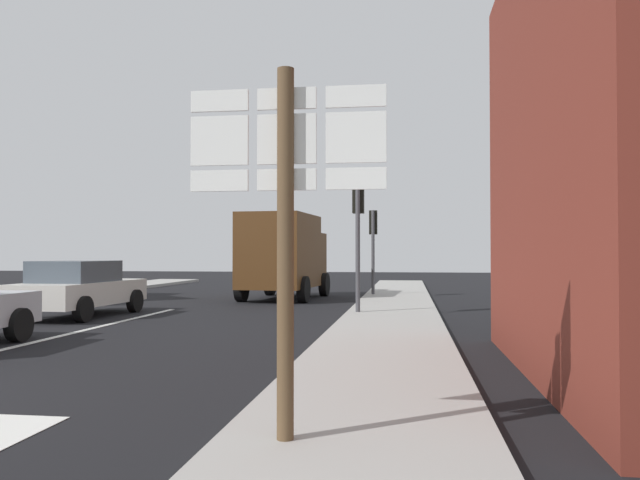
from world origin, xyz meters
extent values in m
plane|color=black|center=(0.00, 10.00, 0.00)|extent=(80.00, 80.00, 0.00)
cube|color=#9E9B96|center=(6.50, 8.00, 0.07)|extent=(2.37, 44.00, 0.14)
cube|color=silver|center=(0.00, 6.00, 0.01)|extent=(0.16, 12.00, 0.01)
cylinder|color=black|center=(-0.33, 5.07, 0.32)|extent=(0.22, 0.64, 0.64)
cube|color=beige|center=(-1.66, 9.75, 0.62)|extent=(1.90, 4.26, 0.60)
cube|color=#47515B|center=(-1.67, 9.50, 1.19)|extent=(1.62, 2.15, 0.55)
cylinder|color=black|center=(-2.49, 11.13, 0.32)|extent=(0.24, 0.65, 0.64)
cylinder|color=black|center=(-0.74, 11.07, 0.32)|extent=(0.24, 0.65, 0.64)
cylinder|color=black|center=(-2.58, 8.43, 0.32)|extent=(0.24, 0.65, 0.64)
cylinder|color=black|center=(-0.84, 8.37, 0.32)|extent=(0.24, 0.65, 0.64)
cube|color=#4C2D14|center=(2.40, 16.11, 1.75)|extent=(2.47, 3.85, 2.60)
cube|color=#4C2D14|center=(2.59, 18.60, 1.45)|extent=(2.18, 1.45, 2.00)
cube|color=#47515B|center=(2.60, 18.65, 2.25)|extent=(1.76, 0.23, 0.70)
cylinder|color=black|center=(1.49, 18.63, 0.45)|extent=(0.35, 0.92, 0.90)
cylinder|color=black|center=(3.69, 18.47, 0.45)|extent=(0.35, 0.92, 0.90)
cylinder|color=black|center=(1.24, 15.24, 0.45)|extent=(0.35, 0.92, 0.90)
cylinder|color=black|center=(3.43, 15.08, 0.45)|extent=(0.35, 0.92, 0.90)
cylinder|color=brown|center=(5.92, -0.79, 1.60)|extent=(0.14, 0.14, 3.20)
cube|color=white|center=(5.34, -0.74, 2.96)|extent=(0.50, 0.03, 0.18)
cube|color=black|center=(5.34, -0.73, 2.96)|extent=(0.43, 0.01, 0.13)
cube|color=white|center=(5.34, -0.74, 2.62)|extent=(0.50, 0.03, 0.42)
cube|color=black|center=(5.34, -0.73, 2.62)|extent=(0.43, 0.01, 0.32)
cube|color=white|center=(5.34, -0.74, 2.28)|extent=(0.50, 0.03, 0.18)
cube|color=black|center=(5.34, -0.73, 2.28)|extent=(0.43, 0.01, 0.13)
cube|color=white|center=(5.92, -0.74, 2.96)|extent=(0.50, 0.03, 0.18)
cube|color=black|center=(5.92, -0.73, 2.96)|extent=(0.43, 0.01, 0.13)
cube|color=white|center=(5.92, -0.74, 2.62)|extent=(0.50, 0.03, 0.42)
cube|color=black|center=(5.92, -0.73, 2.62)|extent=(0.43, 0.01, 0.32)
cube|color=white|center=(5.92, -0.74, 2.28)|extent=(0.50, 0.03, 0.18)
cube|color=black|center=(5.92, -0.73, 2.28)|extent=(0.43, 0.01, 0.13)
cube|color=white|center=(6.50, -0.74, 2.96)|extent=(0.50, 0.03, 0.18)
cube|color=black|center=(6.50, -0.73, 2.96)|extent=(0.43, 0.01, 0.13)
cube|color=white|center=(6.50, -0.74, 2.62)|extent=(0.50, 0.03, 0.42)
cube|color=black|center=(6.50, -0.73, 2.62)|extent=(0.43, 0.01, 0.32)
cube|color=white|center=(6.50, -0.74, 2.28)|extent=(0.50, 0.03, 0.18)
cube|color=black|center=(6.50, -0.73, 2.28)|extent=(0.43, 0.01, 0.13)
cylinder|color=#47474C|center=(5.62, 17.76, 1.64)|extent=(0.12, 0.12, 3.28)
cube|color=black|center=(5.62, 17.96, 2.83)|extent=(0.30, 0.28, 0.90)
sphere|color=red|center=(5.62, 18.10, 3.10)|extent=(0.18, 0.18, 0.18)
sphere|color=#3C2303|center=(5.62, 18.10, 2.82)|extent=(0.18, 0.18, 0.18)
sphere|color=black|center=(5.62, 18.10, 2.54)|extent=(0.18, 0.18, 0.18)
cylinder|color=#47474C|center=(5.62, 10.54, 1.81)|extent=(0.12, 0.12, 3.63)
cube|color=black|center=(5.62, 10.74, 3.18)|extent=(0.30, 0.28, 0.90)
sphere|color=red|center=(5.62, 10.88, 3.45)|extent=(0.18, 0.18, 0.18)
sphere|color=#3C2303|center=(5.62, 10.88, 3.17)|extent=(0.18, 0.18, 0.18)
sphere|color=black|center=(5.62, 10.88, 2.89)|extent=(0.18, 0.18, 0.18)
camera|label=1|loc=(6.92, -5.91, 1.66)|focal=35.45mm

